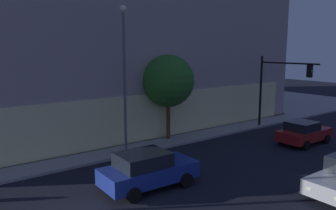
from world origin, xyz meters
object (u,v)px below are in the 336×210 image
at_px(street_lamp_sidewalk, 124,63).
at_px(car_blue, 148,170).
at_px(traffic_light_far_corner, 279,81).
at_px(modern_building, 77,37).
at_px(sidewalk_tree, 168,81).
at_px(car_red, 304,132).

relative_size(street_lamp_sidewalk, car_blue, 1.91).
bearing_deg(traffic_light_far_corner, modern_building, 118.14).
height_order(traffic_light_far_corner, car_blue, traffic_light_far_corner).
distance_m(street_lamp_sidewalk, sidewalk_tree, 4.16).
height_order(modern_building, street_lamp_sidewalk, modern_building).
distance_m(modern_building, car_red, 22.82).
bearing_deg(modern_building, sidewalk_tree, -87.77).
xyz_separation_m(modern_building, street_lamp_sidewalk, (-3.29, -15.11, -1.99)).
xyz_separation_m(modern_building, car_blue, (-5.12, -20.33, -6.67)).
relative_size(traffic_light_far_corner, street_lamp_sidewalk, 0.65).
bearing_deg(sidewalk_tree, street_lamp_sidewalk, -168.44).
relative_size(street_lamp_sidewalk, car_red, 2.14).
distance_m(sidewalk_tree, car_blue, 8.91).
bearing_deg(car_blue, car_red, -0.76).
height_order(street_lamp_sidewalk, sidewalk_tree, street_lamp_sidewalk).
height_order(street_lamp_sidewalk, car_blue, street_lamp_sidewalk).
xyz_separation_m(traffic_light_far_corner, sidewalk_tree, (-8.59, 2.77, 0.25)).
bearing_deg(car_blue, modern_building, 75.86).
bearing_deg(car_blue, street_lamp_sidewalk, 70.66).
height_order(traffic_light_far_corner, street_lamp_sidewalk, street_lamp_sidewalk).
relative_size(traffic_light_far_corner, sidewalk_tree, 0.97).
relative_size(modern_building, car_red, 7.42).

